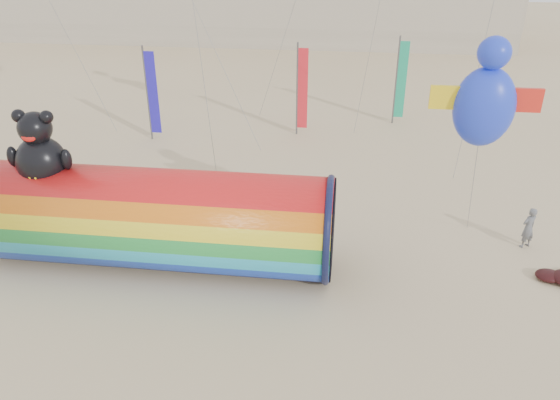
# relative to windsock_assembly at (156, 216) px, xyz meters

# --- Properties ---
(ground) EXTENTS (160.00, 160.00, 0.00)m
(ground) POSITION_rel_windsock_assembly_xyz_m (3.71, -0.79, -1.85)
(ground) COLOR #CCB58C
(ground) RESTS_ON ground
(windsock_assembly) EXTENTS (12.11, 3.69, 5.58)m
(windsock_assembly) POSITION_rel_windsock_assembly_xyz_m (0.00, 0.00, 0.00)
(windsock_assembly) COLOR red
(windsock_assembly) RESTS_ON ground
(kite_handler) EXTENTS (0.71, 0.64, 1.62)m
(kite_handler) POSITION_rel_windsock_assembly_xyz_m (13.22, 2.74, -1.04)
(kite_handler) COLOR slate
(kite_handler) RESTS_ON ground
(festival_banners) EXTENTS (14.28, 4.66, 5.20)m
(festival_banners) POSITION_rel_windsock_assembly_xyz_m (2.89, 14.29, 0.79)
(festival_banners) COLOR #59595E
(festival_banners) RESTS_ON ground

